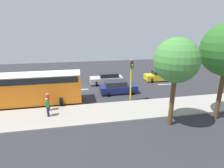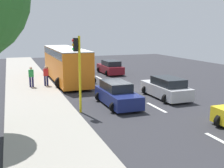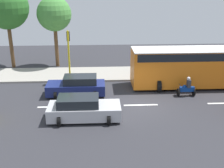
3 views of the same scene
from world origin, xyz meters
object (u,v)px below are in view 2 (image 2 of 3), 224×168
(car_dark_blue, at_px, (117,94))
(pedestrian_near_signal, at_px, (31,76))
(motorcycle, at_px, (91,76))
(pedestrian_by_tree, at_px, (46,75))
(car_silver, at_px, (166,88))
(city_bus, at_px, (65,62))
(traffic_light_corner, at_px, (78,63))
(car_maroon, at_px, (110,68))

(car_dark_blue, bearing_deg, pedestrian_near_signal, -56.63)
(motorcycle, relative_size, pedestrian_by_tree, 0.91)
(car_dark_blue, relative_size, car_silver, 0.97)
(car_silver, distance_m, pedestrian_by_tree, 10.21)
(car_silver, xyz_separation_m, motorcycle, (3.40, -7.64, -0.07))
(city_bus, height_order, pedestrian_near_signal, city_bus)
(car_silver, height_order, motorcycle, motorcycle)
(car_silver, bearing_deg, traffic_light_corner, 11.80)
(city_bus, relative_size, pedestrian_by_tree, 6.51)
(pedestrian_near_signal, bearing_deg, pedestrian_by_tree, -174.23)
(pedestrian_near_signal, bearing_deg, car_silver, 142.94)
(motorcycle, bearing_deg, car_maroon, -128.75)
(city_bus, distance_m, pedestrian_by_tree, 3.34)
(car_silver, height_order, city_bus, city_bus)
(car_dark_blue, bearing_deg, city_bus, -81.64)
(pedestrian_by_tree, bearing_deg, car_maroon, -146.02)
(car_silver, height_order, pedestrian_near_signal, pedestrian_near_signal)
(car_maroon, bearing_deg, car_dark_blue, 72.08)
(city_bus, bearing_deg, car_dark_blue, 98.36)
(car_dark_blue, height_order, car_silver, same)
(car_dark_blue, relative_size, pedestrian_by_tree, 2.60)
(motorcycle, distance_m, pedestrian_near_signal, 5.53)
(car_silver, xyz_separation_m, city_bus, (5.46, -9.22, 1.13))
(pedestrian_near_signal, distance_m, traffic_light_corner, 8.55)
(car_dark_blue, distance_m, pedestrian_by_tree, 8.26)
(pedestrian_near_signal, height_order, traffic_light_corner, traffic_light_corner)
(car_silver, relative_size, city_bus, 0.41)
(car_silver, distance_m, motorcycle, 8.37)
(pedestrian_by_tree, bearing_deg, traffic_light_corner, 96.01)
(city_bus, xyz_separation_m, pedestrian_near_signal, (3.36, 2.55, -0.79))
(motorcycle, relative_size, traffic_light_corner, 0.34)
(pedestrian_by_tree, bearing_deg, city_bus, -131.47)
(car_maroon, height_order, car_silver, same)
(traffic_light_corner, bearing_deg, car_maroon, -116.99)
(car_silver, xyz_separation_m, traffic_light_corner, (6.75, 1.41, 2.22))
(motorcycle, bearing_deg, pedestrian_by_tree, 11.44)
(car_dark_blue, distance_m, car_silver, 4.06)
(pedestrian_by_tree, bearing_deg, car_silver, 138.26)
(car_dark_blue, height_order, car_maroon, same)
(car_silver, distance_m, city_bus, 10.78)
(city_bus, height_order, motorcycle, city_bus)
(car_dark_blue, xyz_separation_m, car_maroon, (-4.08, -12.60, 0.00))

